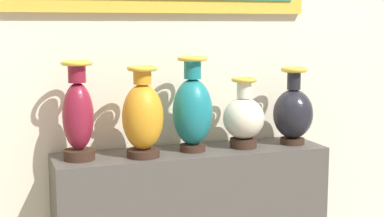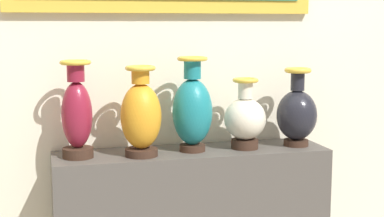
{
  "view_description": "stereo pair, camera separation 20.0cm",
  "coord_description": "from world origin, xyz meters",
  "px_view_note": "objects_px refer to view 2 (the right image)",
  "views": [
    {
      "loc": [
        -0.82,
        -2.33,
        1.47
      ],
      "look_at": [
        0.0,
        0.0,
        1.11
      ],
      "focal_mm": 53.71,
      "sensor_mm": 36.0,
      "label": 1
    },
    {
      "loc": [
        -0.63,
        -2.39,
        1.47
      ],
      "look_at": [
        0.0,
        0.0,
        1.11
      ],
      "focal_mm": 53.71,
      "sensor_mm": 36.0,
      "label": 2
    }
  ],
  "objects_px": {
    "vase_amber": "(141,116)",
    "vase_teal": "(193,110)",
    "vase_ivory": "(245,118)",
    "vase_burgundy": "(77,114)",
    "vase_onyx": "(297,113)"
  },
  "relations": [
    {
      "from": "vase_ivory",
      "to": "vase_onyx",
      "type": "relative_size",
      "value": 0.89
    },
    {
      "from": "vase_ivory",
      "to": "vase_teal",
      "type": "bearing_deg",
      "value": 178.16
    },
    {
      "from": "vase_burgundy",
      "to": "vase_onyx",
      "type": "height_order",
      "value": "vase_burgundy"
    },
    {
      "from": "vase_ivory",
      "to": "vase_onyx",
      "type": "bearing_deg",
      "value": -0.68
    },
    {
      "from": "vase_amber",
      "to": "vase_ivory",
      "type": "xyz_separation_m",
      "value": [
        0.47,
        0.03,
        -0.04
      ]
    },
    {
      "from": "vase_teal",
      "to": "vase_ivory",
      "type": "xyz_separation_m",
      "value": [
        0.24,
        -0.01,
        -0.05
      ]
    },
    {
      "from": "vase_onyx",
      "to": "vase_burgundy",
      "type": "bearing_deg",
      "value": 179.48
    },
    {
      "from": "vase_burgundy",
      "to": "vase_amber",
      "type": "distance_m",
      "value": 0.26
    },
    {
      "from": "vase_amber",
      "to": "vase_teal",
      "type": "relative_size",
      "value": 0.92
    },
    {
      "from": "vase_onyx",
      "to": "vase_amber",
      "type": "bearing_deg",
      "value": -177.78
    },
    {
      "from": "vase_burgundy",
      "to": "vase_amber",
      "type": "xyz_separation_m",
      "value": [
        0.26,
        -0.04,
        -0.01
      ]
    },
    {
      "from": "vase_amber",
      "to": "vase_ivory",
      "type": "bearing_deg",
      "value": 3.75
    },
    {
      "from": "vase_burgundy",
      "to": "vase_teal",
      "type": "relative_size",
      "value": 0.98
    },
    {
      "from": "vase_ivory",
      "to": "vase_amber",
      "type": "bearing_deg",
      "value": -176.25
    },
    {
      "from": "vase_ivory",
      "to": "vase_onyx",
      "type": "xyz_separation_m",
      "value": [
        0.25,
        -0.0,
        0.01
      ]
    }
  ]
}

